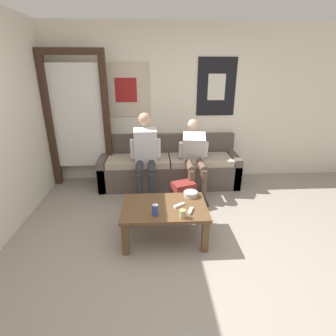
{
  "coord_description": "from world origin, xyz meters",
  "views": [
    {
      "loc": [
        -0.39,
        -2.08,
        1.89
      ],
      "look_at": [
        -0.21,
        1.1,
        0.65
      ],
      "focal_mm": 28.0,
      "sensor_mm": 36.0,
      "label": 1
    }
  ],
  "objects": [
    {
      "name": "drink_can_blue",
      "position": [
        -0.39,
        0.34,
        0.47
      ],
      "size": [
        0.07,
        0.07,
        0.12
      ],
      "color": "#28479E",
      "rests_on": "coffee_table"
    },
    {
      "name": "ceramic_bowl",
      "position": [
        0.05,
        0.75,
        0.45
      ],
      "size": [
        0.18,
        0.18,
        0.06
      ],
      "color": "#B7B2A8",
      "rests_on": "coffee_table"
    },
    {
      "name": "game_controller_near_right",
      "position": [
        -0.11,
        0.51,
        0.43
      ],
      "size": [
        0.14,
        0.11,
        0.03
      ],
      "color": "white",
      "rests_on": "coffee_table"
    },
    {
      "name": "person_seated_teen",
      "position": [
        0.24,
        1.72,
        0.62
      ],
      "size": [
        0.47,
        0.9,
        1.12
      ],
      "color": "brown",
      "rests_on": "ground_plane"
    },
    {
      "name": "backpack",
      "position": [
        0.02,
        1.26,
        0.17
      ],
      "size": [
        0.36,
        0.33,
        0.36
      ],
      "color": "maroon",
      "rests_on": "ground_plane"
    },
    {
      "name": "person_seated_adult",
      "position": [
        -0.51,
        1.66,
        0.67
      ],
      "size": [
        0.47,
        0.85,
        1.25
      ],
      "color": "#2D2D33",
      "rests_on": "ground_plane"
    },
    {
      "name": "game_controller_near_left",
      "position": [
        -0.01,
        0.38,
        0.43
      ],
      "size": [
        0.08,
        0.15,
        0.03
      ],
      "color": "white",
      "rests_on": "coffee_table"
    },
    {
      "name": "coffee_table",
      "position": [
        -0.28,
        0.52,
        0.34
      ],
      "size": [
        0.96,
        0.66,
        0.41
      ],
      "color": "brown",
      "rests_on": "ground_plane"
    },
    {
      "name": "wall_back",
      "position": [
        -0.0,
        2.4,
        1.28
      ],
      "size": [
        10.0,
        0.07,
        2.55
      ],
      "color": "silver",
      "rests_on": "ground_plane"
    },
    {
      "name": "door_frame",
      "position": [
        -1.59,
        2.18,
        1.2
      ],
      "size": [
        1.0,
        0.1,
        2.15
      ],
      "color": "#382319",
      "rests_on": "ground_plane"
    },
    {
      "name": "pillar_candle",
      "position": [
        -0.1,
        0.27,
        0.46
      ],
      "size": [
        0.07,
        0.07,
        0.1
      ],
      "color": "tan",
      "rests_on": "coffee_table"
    },
    {
      "name": "ground_plane",
      "position": [
        0.0,
        0.0,
        0.0
      ],
      "size": [
        18.0,
        18.0,
        0.0
      ],
      "primitive_type": "plane",
      "color": "gray"
    },
    {
      "name": "couch",
      "position": [
        -0.13,
        2.05,
        0.29
      ],
      "size": [
        2.28,
        0.7,
        0.81
      ],
      "color": "#564C47",
      "rests_on": "ground_plane"
    }
  ]
}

